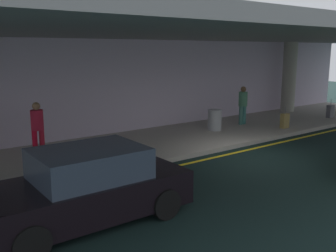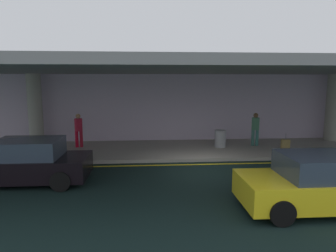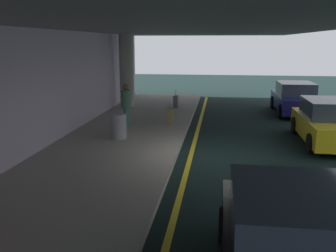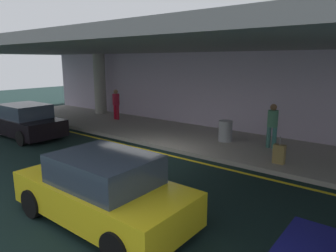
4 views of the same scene
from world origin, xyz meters
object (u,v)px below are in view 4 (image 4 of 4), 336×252
object	(u,v)px
person_waiting_for_ride	(116,102)
car_black	(25,121)
trash_bin_steel	(225,131)
car_yellow_taxi	(103,190)
traveler_with_luggage	(272,123)
suitcase_upright_primary	(279,154)
support_column_far_left	(100,84)

from	to	relation	value
person_waiting_for_ride	car_black	bearing A→B (deg)	-12.72
person_waiting_for_ride	trash_bin_steel	xyz separation A→B (m)	(7.06, -0.47, -0.54)
car_yellow_taxi	traveler_with_luggage	bearing A→B (deg)	-99.50
car_black	car_yellow_taxi	bearing A→B (deg)	-18.27
car_black	suitcase_upright_primary	size ratio (longest dim) A/B	4.56
car_black	person_waiting_for_ride	world-z (taller)	person_waiting_for_ride
support_column_far_left	suitcase_upright_primary	distance (m)	12.48
support_column_far_left	person_waiting_for_ride	world-z (taller)	support_column_far_left
car_yellow_taxi	suitcase_upright_primary	bearing A→B (deg)	-109.59
support_column_far_left	person_waiting_for_ride	size ratio (longest dim) A/B	2.17
support_column_far_left	trash_bin_steel	bearing A→B (deg)	-7.89
traveler_with_luggage	person_waiting_for_ride	bearing A→B (deg)	-88.15
suitcase_upright_primary	trash_bin_steel	distance (m)	3.05
car_black	suitcase_upright_primary	world-z (taller)	car_black
car_yellow_taxi	person_waiting_for_ride	size ratio (longest dim) A/B	2.44
car_black	suitcase_upright_primary	bearing A→B (deg)	15.27
car_yellow_taxi	car_black	world-z (taller)	same
car_black	traveler_with_luggage	xyz separation A→B (m)	(9.55, 4.60, 0.40)
car_black	person_waiting_for_ride	xyz separation A→B (m)	(0.65, 4.90, 0.40)
car_yellow_taxi	person_waiting_for_ride	xyz separation A→B (m)	(-7.93, 7.60, 0.40)
traveler_with_luggage	person_waiting_for_ride	xyz separation A→B (m)	(-8.90, 0.30, 0.00)
traveler_with_luggage	suitcase_upright_primary	size ratio (longest dim) A/B	1.87
traveler_with_luggage	car_black	bearing A→B (deg)	-60.49
support_column_far_left	trash_bin_steel	distance (m)	9.58
car_black	person_waiting_for_ride	distance (m)	4.96
traveler_with_luggage	person_waiting_for_ride	size ratio (longest dim) A/B	1.00
support_column_far_left	car_yellow_taxi	world-z (taller)	support_column_far_left
trash_bin_steel	traveler_with_luggage	bearing A→B (deg)	5.28
suitcase_upright_primary	trash_bin_steel	xyz separation A→B (m)	(-2.69, 1.44, 0.11)
support_column_far_left	car_black	xyz separation A→B (m)	(1.69, -5.73, -1.26)
car_yellow_taxi	traveler_with_luggage	world-z (taller)	traveler_with_luggage
car_yellow_taxi	trash_bin_steel	bearing A→B (deg)	-84.94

